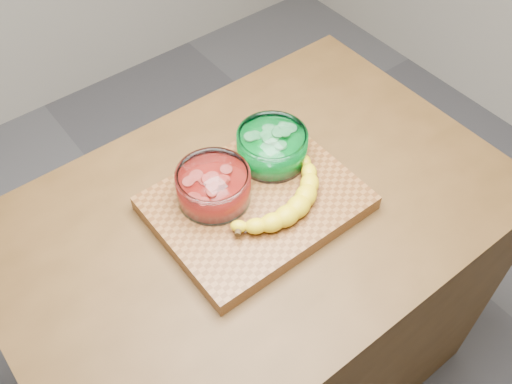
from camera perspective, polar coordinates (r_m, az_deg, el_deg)
ground at (r=2.10m, az=-0.00°, el=-17.10°), size 3.50×3.50×0.00m
counter at (r=1.69m, az=-0.00°, el=-11.17°), size 1.20×0.80×0.90m
cutting_board at (r=1.30m, az=-0.00°, el=-1.13°), size 0.45×0.35×0.04m
bowl_red at (r=1.26m, az=-4.26°, el=0.57°), size 0.17×0.17×0.08m
bowl_green at (r=1.34m, az=1.61°, el=4.52°), size 0.17×0.17×0.08m
banana at (r=1.26m, az=2.35°, el=-0.56°), size 0.30×0.17×0.04m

